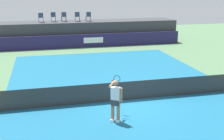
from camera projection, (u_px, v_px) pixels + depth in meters
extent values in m
plane|color=#4C704C|center=(114.00, 82.00, 17.37)|extent=(48.00, 48.00, 0.00)
cube|color=#16597A|center=(129.00, 100.00, 14.56)|extent=(12.00, 22.00, 0.00)
cube|color=#231E4C|center=(86.00, 41.00, 27.04)|extent=(18.00, 0.20, 1.20)
cube|color=white|center=(93.00, 40.00, 27.06)|extent=(1.80, 0.02, 0.50)
cube|color=#38383D|center=(83.00, 33.00, 28.59)|extent=(18.00, 2.80, 2.20)
cylinder|color=#2D3D56|center=(43.00, 20.00, 27.35)|extent=(0.04, 0.04, 0.44)
cylinder|color=#2D3D56|center=(39.00, 20.00, 27.26)|extent=(0.04, 0.04, 0.44)
cylinder|color=#2D3D56|center=(43.00, 20.00, 26.97)|extent=(0.04, 0.04, 0.44)
cylinder|color=#2D3D56|center=(39.00, 20.00, 26.88)|extent=(0.04, 0.04, 0.44)
cube|color=#2D3D56|center=(41.00, 17.00, 27.05)|extent=(0.44, 0.44, 0.03)
cube|color=#2D3D56|center=(41.00, 15.00, 26.80)|extent=(0.44, 0.03, 0.42)
cylinder|color=#2D3D56|center=(56.00, 19.00, 28.07)|extent=(0.04, 0.04, 0.44)
cylinder|color=#2D3D56|center=(51.00, 19.00, 27.99)|extent=(0.04, 0.04, 0.44)
cylinder|color=#2D3D56|center=(56.00, 19.00, 27.69)|extent=(0.04, 0.04, 0.44)
cylinder|color=#2D3D56|center=(51.00, 19.00, 27.61)|extent=(0.04, 0.04, 0.44)
cube|color=#2D3D56|center=(53.00, 17.00, 27.78)|extent=(0.45, 0.45, 0.03)
cube|color=#2D3D56|center=(53.00, 14.00, 27.52)|extent=(0.44, 0.04, 0.42)
cylinder|color=#2D3D56|center=(66.00, 19.00, 28.15)|extent=(0.04, 0.04, 0.44)
cylinder|color=#2D3D56|center=(61.00, 19.00, 28.05)|extent=(0.04, 0.04, 0.44)
cylinder|color=#2D3D56|center=(66.00, 19.00, 27.78)|extent=(0.04, 0.04, 0.44)
cylinder|color=#2D3D56|center=(62.00, 19.00, 27.67)|extent=(0.04, 0.04, 0.44)
cube|color=#2D3D56|center=(64.00, 17.00, 27.85)|extent=(0.46, 0.46, 0.03)
cube|color=#2D3D56|center=(64.00, 14.00, 27.60)|extent=(0.44, 0.04, 0.42)
cylinder|color=#2D3D56|center=(79.00, 19.00, 28.23)|extent=(0.04, 0.04, 0.44)
cylinder|color=#2D3D56|center=(75.00, 19.00, 28.18)|extent=(0.04, 0.04, 0.44)
cylinder|color=#2D3D56|center=(80.00, 19.00, 27.85)|extent=(0.04, 0.04, 0.44)
cylinder|color=#2D3D56|center=(75.00, 19.00, 27.79)|extent=(0.04, 0.04, 0.44)
cube|color=#2D3D56|center=(77.00, 16.00, 27.95)|extent=(0.48, 0.48, 0.03)
cube|color=#2D3D56|center=(77.00, 14.00, 27.69)|extent=(0.44, 0.06, 0.42)
cylinder|color=#2D3D56|center=(90.00, 19.00, 28.37)|extent=(0.04, 0.04, 0.44)
cylinder|color=#2D3D56|center=(86.00, 19.00, 28.26)|extent=(0.04, 0.04, 0.44)
cylinder|color=#2D3D56|center=(91.00, 19.00, 27.99)|extent=(0.04, 0.04, 0.44)
cylinder|color=#2D3D56|center=(87.00, 19.00, 27.89)|extent=(0.04, 0.04, 0.44)
cube|color=#2D3D56|center=(88.00, 16.00, 28.06)|extent=(0.46, 0.46, 0.03)
cube|color=#2D3D56|center=(89.00, 14.00, 27.81)|extent=(0.44, 0.04, 0.42)
cube|color=#2D2D2D|center=(129.00, 91.00, 14.44)|extent=(12.40, 0.02, 0.95)
cube|color=white|center=(118.00, 121.00, 12.19)|extent=(0.24, 0.28, 0.10)
cylinder|color=#997051|center=(118.00, 110.00, 12.06)|extent=(0.14, 0.14, 0.82)
cube|color=white|center=(113.00, 120.00, 12.26)|extent=(0.24, 0.28, 0.10)
cylinder|color=#997051|center=(113.00, 110.00, 12.13)|extent=(0.14, 0.14, 0.82)
cube|color=#333338|center=(116.00, 102.00, 12.01)|extent=(0.40, 0.36, 0.24)
cube|color=silver|center=(116.00, 94.00, 11.91)|extent=(0.41, 0.36, 0.56)
sphere|color=#997051|center=(116.00, 83.00, 11.79)|extent=(0.22, 0.22, 0.22)
cylinder|color=#997051|center=(121.00, 95.00, 11.85)|extent=(0.09, 0.09, 0.60)
cylinder|color=#997051|center=(112.00, 84.00, 12.15)|extent=(0.39, 0.56, 0.14)
cylinder|color=black|center=(115.00, 81.00, 12.52)|extent=(0.27, 0.18, 0.03)
torus|color=black|center=(117.00, 79.00, 12.79)|extent=(0.27, 0.18, 0.30)
sphere|color=#D8EA33|center=(144.00, 60.00, 22.20)|extent=(0.07, 0.07, 0.07)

